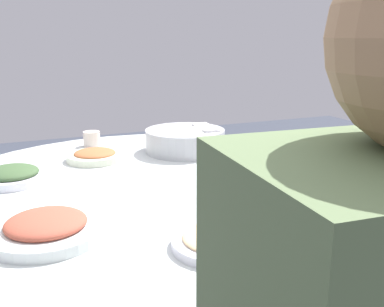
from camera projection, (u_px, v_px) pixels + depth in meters
round_dining_table at (159, 213)px, 1.31m from camera, size 1.35×1.35×0.72m
rice_bowl at (185, 140)px, 1.63m from camera, size 0.29×0.29×0.09m
soup_bowl at (269, 174)px, 1.28m from camera, size 0.29×0.29×0.06m
dish_noodles at (220, 241)px, 0.89m from camera, size 0.20×0.20×0.03m
dish_greens at (12, 175)px, 1.29m from camera, size 0.19×0.19×0.05m
dish_stirfry at (46, 228)px, 0.94m from camera, size 0.25×0.25×0.05m
dish_tofu_braise at (95, 155)px, 1.52m from camera, size 0.19×0.19×0.04m
tea_cup_near at (92, 139)px, 1.71m from camera, size 0.06×0.06×0.06m
tea_cup_side at (329, 159)px, 1.42m from camera, size 0.07×0.07×0.06m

